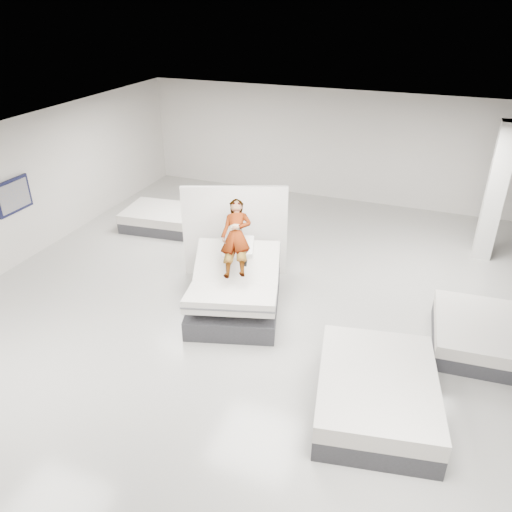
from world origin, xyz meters
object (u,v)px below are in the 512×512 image
(divider_panel, at_px, (235,231))
(column, at_px, (495,193))
(remote, at_px, (246,263))
(hero_bed, at_px, (235,292))
(flat_bed_right_near, at_px, (376,393))
(flat_bed_left_far, at_px, (162,218))
(wall_poster, at_px, (14,196))
(person, at_px, (236,245))
(flat_bed_right_far, at_px, (475,334))

(divider_panel, xyz_separation_m, column, (5.15, 2.80, 0.58))
(column, bearing_deg, remote, -136.22)
(hero_bed, distance_m, column, 6.32)
(flat_bed_right_near, height_order, flat_bed_left_far, flat_bed_right_near)
(column, bearing_deg, wall_poster, -158.07)
(divider_panel, xyz_separation_m, flat_bed_right_near, (3.57, -3.08, -0.70))
(remote, relative_size, flat_bed_left_far, 0.07)
(remote, bearing_deg, person, 122.15)
(flat_bed_right_near, bearing_deg, wall_poster, 167.31)
(remote, relative_size, column, 0.04)
(person, distance_m, remote, 0.45)
(flat_bed_right_far, distance_m, flat_bed_right_near, 2.57)
(flat_bed_right_near, relative_size, wall_poster, 2.67)
(hero_bed, bearing_deg, column, 42.52)
(person, height_order, divider_panel, divider_panel)
(person, bearing_deg, remote, -57.85)
(person, distance_m, divider_panel, 1.23)
(flat_bed_left_far, relative_size, column, 0.62)
(person, distance_m, flat_bed_right_far, 4.59)
(flat_bed_right_far, xyz_separation_m, column, (0.19, 3.72, 1.35))
(divider_panel, bearing_deg, flat_bed_right_near, -62.11)
(hero_bed, distance_m, person, 0.92)
(flat_bed_left_far, height_order, wall_poster, wall_poster)
(person, xyz_separation_m, flat_bed_left_far, (-3.29, 2.64, -1.02))
(wall_poster, bearing_deg, hero_bed, -2.06)
(flat_bed_right_near, distance_m, wall_poster, 8.66)
(person, height_order, wall_poster, person)
(column, relative_size, wall_poster, 3.37)
(person, relative_size, flat_bed_right_far, 0.84)
(remote, relative_size, flat_bed_right_far, 0.07)
(person, distance_m, column, 6.08)
(column, xyz_separation_m, wall_poster, (-9.93, -4.00, 0.00))
(flat_bed_right_near, bearing_deg, flat_bed_right_far, 57.24)
(person, bearing_deg, wall_poster, 165.15)
(person, distance_m, flat_bed_right_near, 3.79)
(divider_panel, bearing_deg, wall_poster, 172.73)
(hero_bed, height_order, flat_bed_right_far, hero_bed)
(flat_bed_right_near, height_order, column, column)
(remote, xyz_separation_m, flat_bed_right_near, (2.77, -1.71, -0.78))
(divider_panel, bearing_deg, hero_bed, -88.81)
(remote, height_order, flat_bed_right_far, remote)
(remote, xyz_separation_m, divider_panel, (-0.80, 1.37, -0.07))
(flat_bed_left_far, bearing_deg, remote, -39.02)
(column, bearing_deg, divider_panel, -151.47)
(person, height_order, flat_bed_left_far, person)
(person, relative_size, flat_bed_right_near, 0.64)
(flat_bed_right_near, height_order, wall_poster, wall_poster)
(wall_poster, bearing_deg, flat_bed_left_far, 54.08)
(person, xyz_separation_m, divider_panel, (-0.49, 1.09, -0.26))
(person, distance_m, wall_poster, 5.29)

